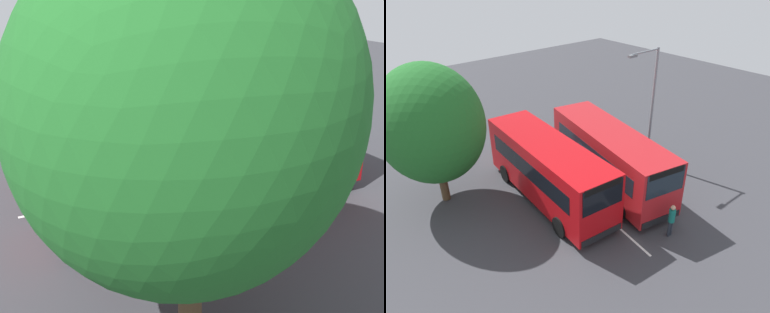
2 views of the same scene
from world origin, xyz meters
TOP-DOWN VIEW (x-y plane):
  - ground_plane at (0.00, 0.00)m, footprint 61.72×61.72m
  - bus_far_left at (-0.76, -1.59)m, footprint 9.50×3.34m
  - bus_center_left at (0.36, 1.92)m, footprint 9.62×4.34m
  - pedestrian at (5.49, 0.96)m, footprint 0.32×0.32m
  - street_lamp at (0.10, 5.42)m, footprint 0.22×2.43m
  - depot_tree at (-4.45, -6.01)m, footprint 5.83×5.25m
  - lane_stripe_outer_left at (0.00, 0.00)m, footprint 11.69×1.73m

SIDE VIEW (x-z plane):
  - ground_plane at x=0.00m, z-range 0.00..0.00m
  - lane_stripe_outer_left at x=0.00m, z-range 0.00..0.01m
  - pedestrian at x=5.49m, z-range 0.17..1.94m
  - bus_far_left at x=-0.76m, z-range 0.17..3.61m
  - bus_center_left at x=0.36m, z-range 0.17..3.61m
  - street_lamp at x=0.10m, z-range 0.57..7.97m
  - depot_tree at x=-4.45m, z-range 0.73..8.34m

